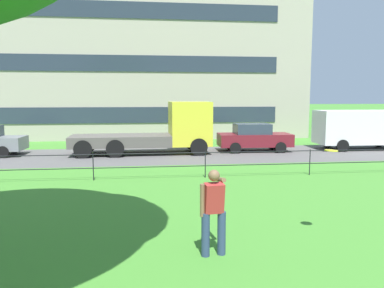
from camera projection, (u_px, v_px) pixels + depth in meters
street_strip at (149, 155)px, 19.95m from camera, size 80.00×6.06×0.01m
park_fence at (150, 161)px, 14.18m from camera, size 28.76×0.04×1.00m
person_thrower at (213, 209)px, 7.32m from camera, size 0.51×0.81×1.67m
frisbee at (331, 151)px, 8.03m from camera, size 0.36×0.36×0.04m
flatbed_truck_left at (162, 131)px, 20.56m from camera, size 7.36×2.60×2.75m
car_maroon_right at (254, 137)px, 21.44m from camera, size 4.06×1.93×1.54m
panel_van_far_right at (361, 127)px, 22.19m from camera, size 5.06×2.22×2.24m
apartment_building_background at (91, 24)px, 31.96m from camera, size 32.81×13.67×17.96m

